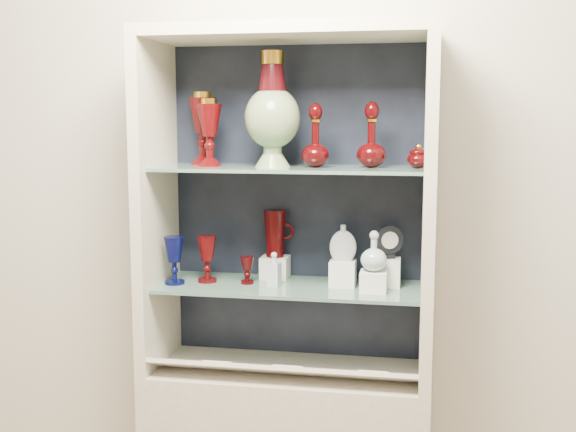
% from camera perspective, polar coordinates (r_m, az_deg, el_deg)
% --- Properties ---
extents(wall_back, '(3.50, 0.02, 2.80)m').
position_cam_1_polar(wall_back, '(2.71, 0.84, 2.72)').
color(wall_back, beige).
rests_on(wall_back, ground).
extents(cabinet_back_panel, '(0.98, 0.02, 1.15)m').
position_cam_1_polar(cabinet_back_panel, '(2.69, 0.73, 1.07)').
color(cabinet_back_panel, black).
rests_on(cabinet_back_panel, cabinet_base).
extents(cabinet_side_left, '(0.04, 0.40, 1.15)m').
position_cam_1_polar(cabinet_side_left, '(2.63, -10.35, 0.80)').
color(cabinet_side_left, '#BFB5A2').
rests_on(cabinet_side_left, cabinet_base).
extents(cabinet_side_right, '(0.04, 0.40, 1.15)m').
position_cam_1_polar(cabinet_side_right, '(2.46, 11.07, 0.30)').
color(cabinet_side_right, '#BFB5A2').
rests_on(cabinet_side_right, cabinet_base).
extents(cabinet_top_cap, '(1.00, 0.40, 0.04)m').
position_cam_1_polar(cabinet_top_cap, '(2.50, 0.00, 14.25)').
color(cabinet_top_cap, '#BFB5A2').
rests_on(cabinet_top_cap, cabinet_side_left).
extents(shelf_lower, '(0.92, 0.34, 0.01)m').
position_cam_1_polar(shelf_lower, '(2.57, 0.08, -5.60)').
color(shelf_lower, slate).
rests_on(shelf_lower, cabinet_side_left).
extents(shelf_upper, '(0.92, 0.34, 0.01)m').
position_cam_1_polar(shelf_upper, '(2.51, 0.08, 3.78)').
color(shelf_upper, slate).
rests_on(shelf_upper, cabinet_side_left).
extents(label_ledge, '(0.92, 0.17, 0.09)m').
position_cam_1_polar(label_ledge, '(2.52, -0.46, -12.12)').
color(label_ledge, '#BFB5A2').
rests_on(label_ledge, cabinet_base).
extents(label_card_0, '(0.10, 0.06, 0.03)m').
position_cam_1_polar(label_card_0, '(2.57, -5.43, -11.45)').
color(label_card_0, white).
rests_on(label_card_0, label_ledge).
extents(label_card_1, '(0.10, 0.06, 0.03)m').
position_cam_1_polar(label_card_1, '(2.51, 0.07, -11.83)').
color(label_card_1, white).
rests_on(label_card_1, label_ledge).
extents(label_card_2, '(0.10, 0.06, 0.03)m').
position_cam_1_polar(label_card_2, '(2.48, 6.80, -12.16)').
color(label_card_2, white).
rests_on(label_card_2, label_ledge).
extents(pedestal_lamp_left, '(0.12, 0.12, 0.26)m').
position_cam_1_polar(pedestal_lamp_left, '(2.65, -6.75, 6.89)').
color(pedestal_lamp_left, '#4C0708').
rests_on(pedestal_lamp_left, shelf_upper).
extents(pedestal_lamp_right, '(0.09, 0.09, 0.23)m').
position_cam_1_polar(pedestal_lamp_right, '(2.55, -6.22, 6.58)').
color(pedestal_lamp_right, '#4C0708').
rests_on(pedestal_lamp_right, shelf_upper).
extents(enamel_urn, '(0.22, 0.22, 0.39)m').
position_cam_1_polar(enamel_urn, '(2.49, -1.24, 8.41)').
color(enamel_urn, '#114A23').
rests_on(enamel_urn, shelf_upper).
extents(ruby_decanter_a, '(0.12, 0.12, 0.24)m').
position_cam_1_polar(ruby_decanter_a, '(2.47, 2.19, 6.68)').
color(ruby_decanter_a, '#380304').
rests_on(ruby_decanter_a, shelf_upper).
extents(ruby_decanter_b, '(0.13, 0.13, 0.24)m').
position_cam_1_polar(ruby_decanter_b, '(2.47, 6.62, 6.55)').
color(ruby_decanter_b, '#380304').
rests_on(ruby_decanter_b, shelf_upper).
extents(lidded_bowl, '(0.10, 0.10, 0.08)m').
position_cam_1_polar(lidded_bowl, '(2.47, 10.24, 4.71)').
color(lidded_bowl, '#380304').
rests_on(lidded_bowl, shelf_upper).
extents(cobalt_goblet, '(0.07, 0.07, 0.17)m').
position_cam_1_polar(cobalt_goblet, '(2.60, -8.98, -3.48)').
color(cobalt_goblet, '#030638').
rests_on(cobalt_goblet, shelf_lower).
extents(ruby_goblet_tall, '(0.08, 0.08, 0.17)m').
position_cam_1_polar(ruby_goblet_tall, '(2.62, -6.42, -3.40)').
color(ruby_goblet_tall, '#4C0708').
rests_on(ruby_goblet_tall, shelf_lower).
extents(ruby_goblet_small, '(0.05, 0.05, 0.10)m').
position_cam_1_polar(ruby_goblet_small, '(2.58, -3.24, -4.29)').
color(ruby_goblet_small, '#380304').
rests_on(ruby_goblet_small, shelf_lower).
extents(riser_ruby_pitcher, '(0.10, 0.10, 0.08)m').
position_cam_1_polar(riser_ruby_pitcher, '(2.67, -1.03, -4.07)').
color(riser_ruby_pitcher, silver).
rests_on(riser_ruby_pitcher, shelf_lower).
extents(ruby_pitcher, '(0.14, 0.11, 0.17)m').
position_cam_1_polar(ruby_pitcher, '(2.65, -1.03, -1.39)').
color(ruby_pitcher, '#4C0708').
rests_on(ruby_pitcher, riser_ruby_pitcher).
extents(clear_square_bottle, '(0.05, 0.05, 0.12)m').
position_cam_1_polar(clear_square_bottle, '(2.54, -1.11, -4.20)').
color(clear_square_bottle, '#A2B5BC').
rests_on(clear_square_bottle, shelf_lower).
extents(riser_flat_flask, '(0.09, 0.09, 0.09)m').
position_cam_1_polar(riser_flat_flask, '(2.56, 4.35, -4.53)').
color(riser_flat_flask, silver).
rests_on(riser_flat_flask, shelf_lower).
extents(flat_flask, '(0.10, 0.04, 0.13)m').
position_cam_1_polar(flat_flask, '(2.53, 4.37, -2.08)').
color(flat_flask, '#A8B2BC').
rests_on(flat_flask, riser_flat_flask).
extents(riser_clear_round_decanter, '(0.09, 0.09, 0.07)m').
position_cam_1_polar(riser_clear_round_decanter, '(2.48, 6.76, -5.16)').
color(riser_clear_round_decanter, silver).
rests_on(riser_clear_round_decanter, shelf_lower).
extents(clear_round_decanter, '(0.09, 0.09, 0.13)m').
position_cam_1_polar(clear_round_decanter, '(2.46, 6.80, -2.85)').
color(clear_round_decanter, '#A2B5BC').
rests_on(clear_round_decanter, riser_clear_round_decanter).
extents(riser_cameo_medallion, '(0.08, 0.08, 0.10)m').
position_cam_1_polar(riser_cameo_medallion, '(2.57, 7.96, -4.42)').
color(riser_cameo_medallion, silver).
rests_on(riser_cameo_medallion, shelf_lower).
extents(cameo_medallion, '(0.11, 0.07, 0.12)m').
position_cam_1_polar(cameo_medallion, '(2.54, 8.01, -2.01)').
color(cameo_medallion, black).
rests_on(cameo_medallion, riser_cameo_medallion).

